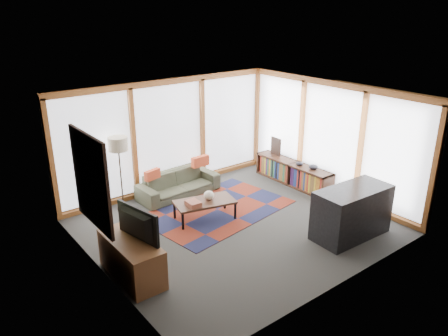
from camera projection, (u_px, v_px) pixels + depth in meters
ground at (236, 225)px, 8.69m from camera, size 5.50×5.50×0.00m
room_envelope at (238, 140)px, 8.85m from camera, size 5.52×5.02×2.62m
rug at (217, 210)px, 9.34m from camera, size 3.27×2.36×0.01m
sofa at (178, 184)px, 9.97m from camera, size 1.94×0.83×0.56m
pillow_left at (152, 175)px, 9.46m from camera, size 0.40×0.20×0.21m
pillow_right at (200, 161)px, 10.21m from camera, size 0.44×0.14×0.24m
floor_lamp at (121, 174)px, 9.09m from camera, size 0.41×0.41×1.61m
coffee_table at (205, 210)px, 8.88m from camera, size 1.31×0.87×0.40m
book_stack at (193, 204)px, 8.58m from camera, size 0.25×0.31×0.10m
vase at (209, 195)px, 8.85m from camera, size 0.26×0.26×0.18m
bookshelf at (293, 173)px, 10.58m from camera, size 0.40×2.21×0.55m
bowl_a at (313, 167)px, 10.06m from camera, size 0.26×0.26×0.11m
bowl_b at (299, 164)px, 10.30m from camera, size 0.19×0.19×0.09m
shelf_picture at (276, 146)px, 10.98m from camera, size 0.06×0.34×0.44m
tv_console at (132, 259)px, 6.95m from camera, size 0.55×1.32×0.66m
television at (133, 225)px, 6.73m from camera, size 0.30×0.95×0.54m
bar_counter at (352, 212)px, 8.16m from camera, size 1.54×0.77×0.96m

